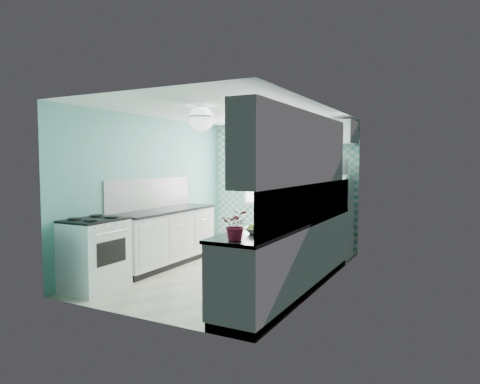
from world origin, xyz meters
The scene contains 26 objects.
floor centered at (0.00, 0.00, -0.01)m, with size 3.00×4.40×0.02m, color beige.
ceiling centered at (0.00, 0.00, 2.51)m, with size 3.00×4.40×0.02m, color white.
wall_back centered at (0.00, 2.21, 1.25)m, with size 3.00×0.02×2.50m, color #5EA99C.
wall_front centered at (0.00, -2.21, 1.25)m, with size 3.00×0.02×2.50m, color #5EA99C.
wall_left centered at (-1.51, 0.00, 1.25)m, with size 0.02×4.40×2.50m, color #5EA99C.
wall_right centered at (1.51, 0.00, 1.25)m, with size 0.02×4.40×2.50m, color #5EA99C.
accent_wall centered at (0.00, 2.19, 1.25)m, with size 3.00×0.01×2.50m, color #66B4A5.
window centered at (-0.35, 2.16, 1.55)m, with size 1.04×0.05×1.44m.
backsplash_right centered at (1.49, -0.40, 1.20)m, with size 0.02×3.60×0.51m, color white.
backsplash_left centered at (-1.49, -0.07, 1.20)m, with size 0.02×2.15×0.51m, color white.
upper_cabinets_right centered at (1.33, -0.60, 1.90)m, with size 0.33×3.20×0.90m, color white.
upper_cabinet_fridge centered at (1.30, 1.83, 2.25)m, with size 0.40×0.74×0.40m, color white.
ceiling_light centered at (0.00, -0.80, 2.32)m, with size 0.34×0.34×0.35m.
base_cabinets_right centered at (1.20, -0.40, 0.45)m, with size 0.60×3.60×0.90m, color white.
countertop_right centered at (1.19, -0.40, 0.92)m, with size 0.63×3.60×0.04m, color black.
base_cabinets_left centered at (-1.20, -0.07, 0.45)m, with size 0.60×2.15×0.90m, color white.
countertop_left centered at (-1.19, -0.07, 0.92)m, with size 0.63×2.15×0.04m, color black.
fridge centered at (1.11, 1.80, 0.75)m, with size 0.66×0.65×1.51m.
stove centered at (-1.20, -1.62, 0.50)m, with size 0.63×0.79×0.95m.
sink centered at (1.20, 0.73, 0.93)m, with size 0.51×0.43×0.53m.
rug centered at (0.30, -0.15, 0.01)m, with size 0.65×0.93×0.01m, color #610A09.
dish_towel centered at (0.89, 0.39, 0.48)m, with size 0.02×0.23×0.35m, color teal.
fruit_bowl centered at (1.20, -1.55, 0.97)m, with size 0.25×0.25×0.06m, color white.
potted_plant centered at (1.20, -2.03, 1.10)m, with size 0.28×0.24×0.31m, color #AC1606.
soap_bottle centered at (1.25, 0.93, 1.05)m, with size 0.10×0.10×0.22m, color #7E9FAA.
microwave centered at (1.11, 1.80, 1.64)m, with size 0.49×0.34×0.27m, color white.
Camera 1 is at (3.21, -5.77, 1.73)m, focal length 32.00 mm.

